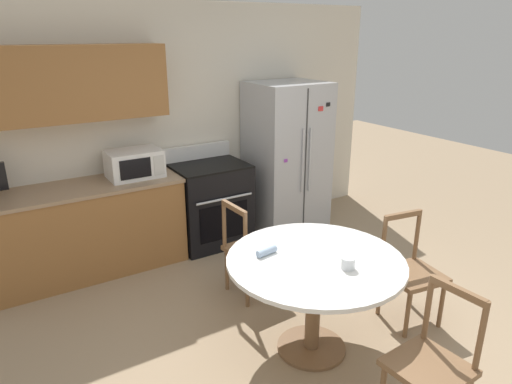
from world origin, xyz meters
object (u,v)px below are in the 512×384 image
Objects in this scene: refrigerator at (286,157)px; oven_range at (210,203)px; microwave at (134,164)px; dining_chair_near at (432,365)px; dining_chair_far at (250,250)px; candle_glass at (348,264)px; dining_chair_right at (411,272)px.

oven_range is (-1.00, 0.05, -0.41)m from refrigerator.
dining_chair_near is (0.74, -3.07, -0.60)m from microwave.
microwave reaches higher than oven_range.
candle_glass is (0.08, -1.15, 0.37)m from dining_chair_far.
refrigerator is 1.08m from oven_range.
dining_chair_right is at bearing -72.16° from oven_range.
dining_chair_far and dining_chair_near have the same top height.
refrigerator is at bearing -88.71° from dining_chair_right.
oven_range reaches higher than candle_glass.
oven_range is at bearing 87.23° from candle_glass.
microwave reaches higher than dining_chair_far.
candle_glass is (0.69, -2.38, -0.23)m from microwave.
refrigerator is 18.26× the size of candle_glass.
oven_range is at bearing -4.13° from dining_chair_near.
dining_chair_right is 9.41× the size of candle_glass.
refrigerator is 2.54m from candle_glass.
candle_glass is (-0.11, -2.33, 0.34)m from oven_range.
dining_chair_near is at bearing -85.42° from candle_glass.
refrigerator reaches higher than oven_range.
microwave is at bearing 176.52° from oven_range.
dining_chair_near is (-0.06, -3.02, -0.03)m from oven_range.
refrigerator reaches higher than microwave.
dining_chair_right is (0.71, -2.21, -0.03)m from oven_range.
refrigerator is 1.81m from microwave.
dining_chair_right reaches higher than candle_glass.
dining_chair_far is (-1.20, -1.13, -0.44)m from refrigerator.
dining_chair_near is 0.78m from candle_glass.
refrigerator is 3.19m from dining_chair_near.
dining_chair_right is at bearing -56.23° from microwave.
microwave is (-0.80, 0.05, 0.57)m from oven_range.
refrigerator is 1.94× the size of dining_chair_far.
oven_range is 1.20× the size of dining_chair_right.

